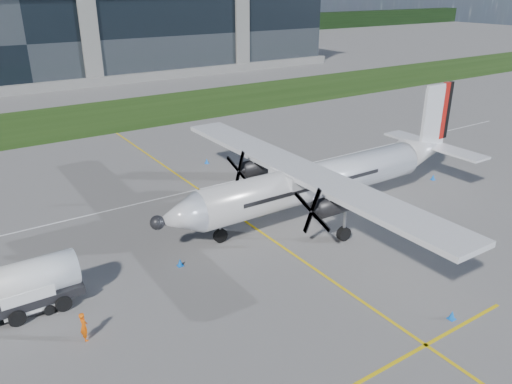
{
  "coord_description": "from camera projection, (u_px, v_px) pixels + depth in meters",
  "views": [
    {
      "loc": [
        -14.73,
        -17.74,
        16.3
      ],
      "look_at": [
        3.45,
        9.74,
        2.53
      ],
      "focal_mm": 35.0,
      "sensor_mm": 36.0,
      "label": 1
    }
  ],
  "objects": [
    {
      "name": "turboprop_aircraft",
      "position": [
        327.0,
        158.0,
        37.13
      ],
      "size": [
        27.75,
        28.78,
        8.63
      ],
      "primitive_type": null,
      "color": "silver",
      "rests_on": "ground"
    },
    {
      "name": "safety_cone_nose_port",
      "position": [
        180.0,
        262.0,
        31.12
      ],
      "size": [
        0.36,
        0.36,
        0.5
      ],
      "primitive_type": "cone",
      "color": "blue",
      "rests_on": "ground"
    },
    {
      "name": "safety_cone_stbdwing",
      "position": [
        207.0,
        161.0,
        48.94
      ],
      "size": [
        0.36,
        0.36,
        0.5
      ],
      "primitive_type": "cone",
      "color": "blue",
      "rests_on": "ground"
    },
    {
      "name": "ground_crew_person",
      "position": [
        84.0,
        324.0,
        24.41
      ],
      "size": [
        0.53,
        0.73,
        1.79
      ],
      "primitive_type": "imported",
      "rotation": [
        0.0,
        0.0,
        1.58
      ],
      "color": "#F25907",
      "rests_on": "ground"
    },
    {
      "name": "baggage_tug",
      "position": [
        27.0,
        299.0,
        26.46
      ],
      "size": [
        2.85,
        1.71,
        1.71
      ],
      "primitive_type": null,
      "color": "silver",
      "rests_on": "ground"
    },
    {
      "name": "terminal_building",
      "position": [
        15.0,
        39.0,
        86.11
      ],
      "size": [
        120.0,
        20.0,
        15.0
      ],
      "primitive_type": "cube",
      "color": "black",
      "rests_on": "ground"
    },
    {
      "name": "yellow_taxiway_centerline",
      "position": [
        249.0,
        224.0,
        36.66
      ],
      "size": [
        0.2,
        70.0,
        0.01
      ],
      "primitive_type": "cube",
      "color": "yellow",
      "rests_on": "ground"
    },
    {
      "name": "grass_strip",
      "position": [
        70.0,
        120.0,
        64.37
      ],
      "size": [
        400.0,
        18.0,
        0.04
      ],
      "primitive_type": "cube",
      "color": "#1F3B10",
      "rests_on": "ground"
    },
    {
      "name": "safety_cone_tail",
      "position": [
        433.0,
        177.0,
        44.84
      ],
      "size": [
        0.36,
        0.36,
        0.5
      ],
      "primitive_type": "cone",
      "color": "blue",
      "rests_on": "ground"
    },
    {
      "name": "safety_cone_portwing",
      "position": [
        452.0,
        315.0,
        26.16
      ],
      "size": [
        0.36,
        0.36,
        0.5
      ],
      "primitive_type": "cone",
      "color": "blue",
      "rests_on": "ground"
    },
    {
      "name": "ground",
      "position": [
        89.0,
        135.0,
        58.22
      ],
      "size": [
        400.0,
        400.0,
        0.0
      ],
      "primitive_type": "plane",
      "color": "slate",
      "rests_on": "ground"
    }
  ]
}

